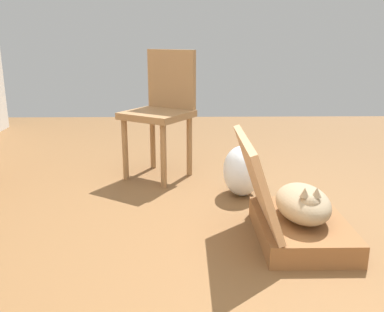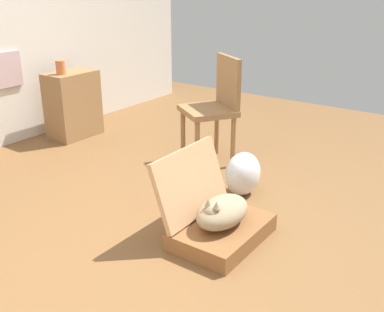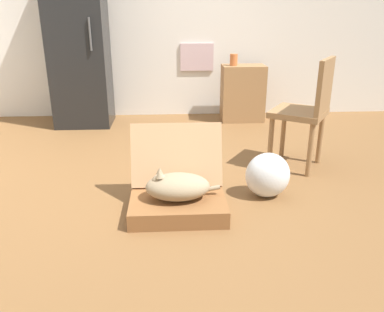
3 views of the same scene
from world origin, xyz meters
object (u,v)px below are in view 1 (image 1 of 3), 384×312
(cat, at_px, (303,203))
(plastic_bag_white, at_px, (242,171))
(suitcase_base, at_px, (301,229))
(chair, at_px, (162,107))

(cat, xyz_separation_m, plastic_bag_white, (0.69, 0.24, -0.04))
(cat, bearing_deg, suitcase_base, -3.22)
(suitcase_base, bearing_deg, chair, 35.13)
(plastic_bag_white, bearing_deg, cat, -161.01)
(suitcase_base, height_order, chair, chair)
(plastic_bag_white, height_order, chair, chair)
(cat, xyz_separation_m, chair, (1.14, 0.80, 0.33))
(suitcase_base, relative_size, cat, 1.28)
(chair, bearing_deg, cat, -21.82)
(suitcase_base, bearing_deg, plastic_bag_white, 19.19)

